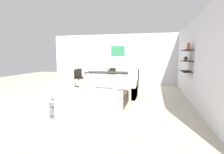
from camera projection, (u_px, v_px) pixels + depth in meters
name	position (u px, v px, depth m)	size (l,w,h in m)	color
ground_plane	(102.00, 98.00, 6.33)	(18.00, 18.00, 0.00)	#BCB29E
back_wall_unit	(126.00, 59.00, 9.51)	(8.40, 0.09, 2.70)	silver
right_wall_shelf_unit	(190.00, 61.00, 6.04)	(0.34, 8.20, 2.70)	silver
sofa_beige	(108.00, 88.00, 6.59)	(2.17, 0.90, 0.78)	beige
loveseat_white	(88.00, 105.00, 4.33)	(1.63, 0.90, 0.78)	white
coffee_table	(106.00, 98.00, 5.47)	(1.27, 1.10, 0.38)	#38281E
decorative_bowl	(108.00, 91.00, 5.40)	(0.36, 0.36, 0.07)	black
candle_jar	(113.00, 91.00, 5.52)	(0.07, 0.07, 0.07)	silver
apple_on_coffee_table	(100.00, 90.00, 5.56)	(0.08, 0.08, 0.08)	#669E2D
dining_table	(107.00, 73.00, 8.43)	(1.98, 0.96, 0.75)	black
dining_chair_left_far	(82.00, 76.00, 8.98)	(0.44, 0.44, 0.88)	black
dining_chair_head	(111.00, 75.00, 9.30)	(0.44, 0.44, 0.88)	black
dining_chair_right_far	(136.00, 77.00, 8.33)	(0.44, 0.44, 0.88)	black
dining_chair_left_near	(78.00, 77.00, 8.56)	(0.44, 0.44, 0.88)	black
wine_glass_left_near	(92.00, 69.00, 8.46)	(0.08, 0.08, 0.18)	silver
wine_glass_left_far	(94.00, 69.00, 8.69)	(0.07, 0.07, 0.15)	silver
wine_glass_head	(109.00, 69.00, 8.81)	(0.07, 0.07, 0.18)	silver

